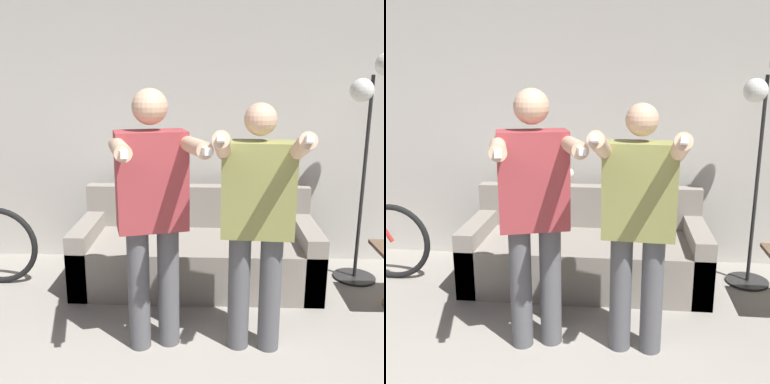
{
  "view_description": "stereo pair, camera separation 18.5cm",
  "coord_description": "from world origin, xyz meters",
  "views": [
    {
      "loc": [
        0.4,
        -1.0,
        1.72
      ],
      "look_at": [
        0.27,
        2.12,
        0.93
      ],
      "focal_mm": 42.0,
      "sensor_mm": 36.0,
      "label": 1
    },
    {
      "loc": [
        0.58,
        -0.99,
        1.72
      ],
      "look_at": [
        0.27,
        2.12,
        0.93
      ],
      "focal_mm": 42.0,
      "sensor_mm": 36.0,
      "label": 2
    }
  ],
  "objects": [
    {
      "name": "floor_lamp",
      "position": [
        1.69,
        2.73,
        1.4
      ],
      "size": [
        0.37,
        0.36,
        1.92
      ],
      "color": "black",
      "rests_on": "ground_plane"
    },
    {
      "name": "person_right",
      "position": [
        0.69,
        1.63,
        0.92
      ],
      "size": [
        0.54,
        0.68,
        1.59
      ],
      "rotation": [
        0.0,
        0.0,
        -0.06
      ],
      "color": "#56565B",
      "rests_on": "ground_plane"
    },
    {
      "name": "wall_back",
      "position": [
        0.0,
        3.19,
        1.3
      ],
      "size": [
        10.0,
        0.05,
        2.6
      ],
      "color": "beige",
      "rests_on": "ground_plane"
    },
    {
      "name": "person_left",
      "position": [
        0.05,
        1.63,
        0.97
      ],
      "size": [
        0.61,
        0.76,
        1.67
      ],
      "rotation": [
        0.0,
        0.0,
        0.27
      ],
      "color": "#56565B",
      "rests_on": "ground_plane"
    },
    {
      "name": "couch",
      "position": [
        0.29,
        2.62,
        0.26
      ],
      "size": [
        2.0,
        0.84,
        0.78
      ],
      "color": "gray",
      "rests_on": "ground_plane"
    },
    {
      "name": "cat",
      "position": [
        -0.02,
        2.94,
        0.85
      ],
      "size": [
        0.41,
        0.15,
        0.16
      ],
      "color": "silver",
      "rests_on": "couch"
    }
  ]
}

